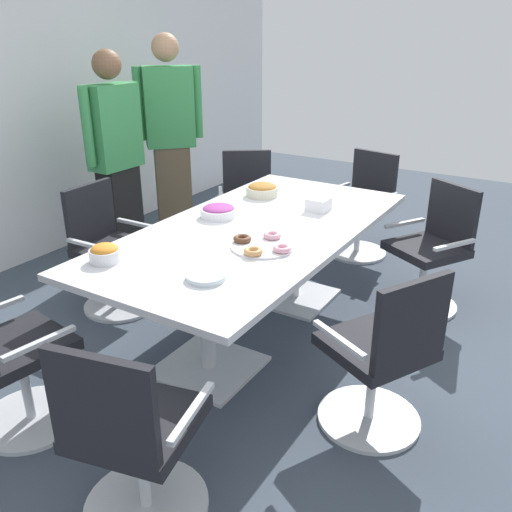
{
  "coord_description": "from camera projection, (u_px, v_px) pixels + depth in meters",
  "views": [
    {
      "loc": [
        -2.77,
        -1.7,
        1.94
      ],
      "look_at": [
        0.0,
        0.0,
        0.55
      ],
      "focal_mm": 37.95,
      "sensor_mm": 36.0,
      "label": 1
    }
  ],
  "objects": [
    {
      "name": "office_chair_1",
      "position": [
        9.0,
        360.0,
        2.69
      ],
      "size": [
        0.61,
        0.61,
        0.91
      ],
      "rotation": [
        0.0,
        0.0,
        -1.72
      ],
      "color": "silver",
      "rests_on": "ground"
    },
    {
      "name": "plate_stack",
      "position": [
        206.0,
        276.0,
        2.75
      ],
      "size": [
        0.21,
        0.21,
        0.03
      ],
      "color": "white",
      "rests_on": "conference_table"
    },
    {
      "name": "office_chair_4",
      "position": [
        431.0,
        255.0,
        3.93
      ],
      "size": [
        0.74,
        0.74,
        0.91
      ],
      "rotation": [
        0.0,
        0.0,
        1.03
      ],
      "color": "silver",
      "rests_on": "ground"
    },
    {
      "name": "office_chair_6",
      "position": [
        248.0,
        209.0,
        4.89
      ],
      "size": [
        0.75,
        0.75,
        0.91
      ],
      "rotation": [
        0.0,
        0.0,
        -4.09
      ],
      "color": "silver",
      "rests_on": "ground"
    },
    {
      "name": "snack_bowl_chips_orange",
      "position": [
        105.0,
        253.0,
        2.94
      ],
      "size": [
        0.17,
        0.17,
        0.1
      ],
      "color": "white",
      "rests_on": "conference_table"
    },
    {
      "name": "napkin_pile",
      "position": [
        318.0,
        204.0,
        3.76
      ],
      "size": [
        0.15,
        0.15,
        0.09
      ],
      "primitive_type": "cube",
      "color": "white",
      "rests_on": "conference_table"
    },
    {
      "name": "office_chair_3",
      "position": [
        382.0,
        360.0,
        2.69
      ],
      "size": [
        0.73,
        0.73,
        0.91
      ],
      "rotation": [
        0.0,
        0.0,
        -0.49
      ],
      "color": "silver",
      "rests_on": "ground"
    },
    {
      "name": "person_standing_0",
      "position": [
        116.0,
        158.0,
        4.48
      ],
      "size": [
        0.61,
        0.23,
        1.78
      ],
      "rotation": [
        0.0,
        0.0,
        -3.16
      ],
      "color": "black",
      "rests_on": "ground"
    },
    {
      "name": "conference_table",
      "position": [
        256.0,
        245.0,
        3.51
      ],
      "size": [
        2.4,
        1.2,
        0.75
      ],
      "color": "silver",
      "rests_on": "ground"
    },
    {
      "name": "person_standing_1",
      "position": [
        171.0,
        136.0,
        5.01
      ],
      "size": [
        0.5,
        0.48,
        1.89
      ],
      "rotation": [
        0.0,
        0.0,
        -3.9
      ],
      "color": "brown",
      "rests_on": "ground"
    },
    {
      "name": "office_chair_0",
      "position": [
        110.0,
        255.0,
        3.93
      ],
      "size": [
        0.55,
        0.55,
        0.91
      ],
      "rotation": [
        0.0,
        0.0,
        -3.11
      ],
      "color": "silver",
      "rests_on": "ground"
    },
    {
      "name": "office_chair_2",
      "position": [
        132.0,
        442.0,
        2.16
      ],
      "size": [
        0.65,
        0.65,
        0.91
      ],
      "rotation": [
        0.0,
        0.0,
        -1.35
      ],
      "color": "silver",
      "rests_on": "ground"
    },
    {
      "name": "ground_plane",
      "position": [
        256.0,
        329.0,
        3.75
      ],
      "size": [
        10.0,
        10.0,
        0.01
      ],
      "primitive_type": "cube",
      "color": "#3D4754"
    },
    {
      "name": "office_chair_5",
      "position": [
        363.0,
        210.0,
        4.88
      ],
      "size": [
        0.63,
        0.63,
        0.91
      ],
      "rotation": [
        0.0,
        0.0,
        1.38
      ],
      "color": "silver",
      "rests_on": "ground"
    },
    {
      "name": "donut_platter",
      "position": [
        262.0,
        245.0,
        3.14
      ],
      "size": [
        0.38,
        0.38,
        0.04
      ],
      "color": "white",
      "rests_on": "conference_table"
    },
    {
      "name": "back_wall",
      "position": [
        2.0,
        98.0,
        4.36
      ],
      "size": [
        8.0,
        0.1,
        2.8
      ],
      "primitive_type": "cube",
      "color": "white",
      "rests_on": "ground"
    },
    {
      "name": "snack_bowl_candy_mix",
      "position": [
        218.0,
        211.0,
        3.63
      ],
      "size": [
        0.24,
        0.24,
        0.08
      ],
      "color": "white",
      "rests_on": "conference_table"
    },
    {
      "name": "snack_bowl_pretzels",
      "position": [
        262.0,
        190.0,
        4.08
      ],
      "size": [
        0.24,
        0.24,
        0.1
      ],
      "color": "beige",
      "rests_on": "conference_table"
    }
  ]
}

